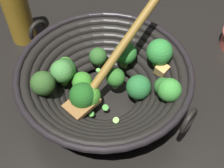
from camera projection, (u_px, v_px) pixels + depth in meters
ground_plane at (105, 97)px, 0.70m from camera, size 4.00×4.00×0.00m
wok at (105, 79)px, 0.65m from camera, size 0.38×0.39×0.22m
cooking_oil_bottle at (16, 9)px, 0.75m from camera, size 0.07×0.07×0.24m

